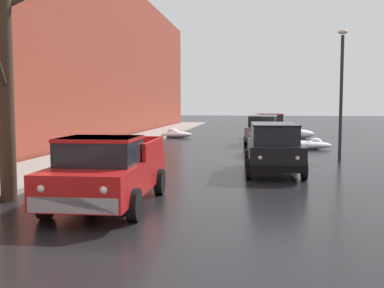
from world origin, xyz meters
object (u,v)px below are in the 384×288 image
Objects in this scene: sedan_white_parked_kerbside_mid at (272,139)px; pickup_truck_red_approaching_near_lane at (108,171)px; suv_red_queued_behind_truck at (269,125)px; suv_black_parked_kerbside_close at (273,146)px; suv_grey_parked_far_down_block at (263,129)px; bare_tree_second_along_sidewalk at (8,71)px; street_lamp_post at (341,88)px.

pickup_truck_red_approaching_near_lane is at bearing -108.86° from sedan_white_parked_kerbside_mid.
suv_black_parked_kerbside_close is at bearing -91.06° from suv_red_queued_behind_truck.
pickup_truck_red_approaching_near_lane is 1.05× the size of suv_grey_parked_far_down_block.
sedan_white_parked_kerbside_mid is at bearing 60.55° from bare_tree_second_along_sidewalk.
street_lamp_post is at bearing -69.22° from suv_grey_parked_far_down_block.
suv_grey_parked_far_down_block is 0.87× the size of street_lamp_post.
suv_black_parked_kerbside_close is 12.19m from suv_grey_parked_far_down_block.
sedan_white_parked_kerbside_mid is 0.90× the size of suv_red_queued_behind_truck.
suv_grey_parked_far_down_block is 1.06× the size of suv_red_queued_behind_truck.
suv_grey_parked_far_down_block is at bearing 77.67° from pickup_truck_red_approaching_near_lane.
suv_grey_parked_far_down_block is at bearing 90.99° from suv_black_parked_kerbside_close.
street_lamp_post reaches higher than pickup_truck_red_approaching_near_lane.
street_lamp_post reaches higher than suv_black_parked_kerbside_close.
suv_grey_parked_far_down_block and suv_red_queued_behind_truck have the same top height.
bare_tree_second_along_sidewalk is 1.37× the size of suv_black_parked_kerbside_close.
pickup_truck_red_approaching_near_lane is 24.46m from suv_red_queued_behind_truck.
suv_black_parked_kerbside_close is at bearing -89.01° from suv_grey_parked_far_down_block.
bare_tree_second_along_sidewalk reaches higher than street_lamp_post.
suv_black_parked_kerbside_close is (6.95, 5.99, -2.37)m from bare_tree_second_along_sidewalk.
suv_black_parked_kerbside_close is 0.85× the size of street_lamp_post.
suv_red_queued_behind_truck is at bearing 88.94° from suv_black_parked_kerbside_close.
suv_grey_parked_far_down_block is at bearing 110.78° from street_lamp_post.
suv_red_queued_behind_truck is at bearing 79.22° from pickup_truck_red_approaching_near_lane.
bare_tree_second_along_sidewalk is 19.54m from suv_grey_parked_far_down_block.
pickup_truck_red_approaching_near_lane is 1.12× the size of suv_red_queued_behind_truck.
suv_red_queued_behind_truck is (7.28, 23.74, -2.37)m from bare_tree_second_along_sidewalk.
suv_red_queued_behind_truck is 0.82× the size of street_lamp_post.
pickup_truck_red_approaching_near_lane is 12.58m from street_lamp_post.
pickup_truck_red_approaching_near_lane is 13.57m from sedan_white_parked_kerbside_mid.
pickup_truck_red_approaching_near_lane is at bearing -102.33° from suv_grey_parked_far_down_block.
pickup_truck_red_approaching_near_lane is 1.24× the size of sedan_white_parked_kerbside_mid.
sedan_white_parked_kerbside_mid is 11.19m from suv_red_queued_behind_truck.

